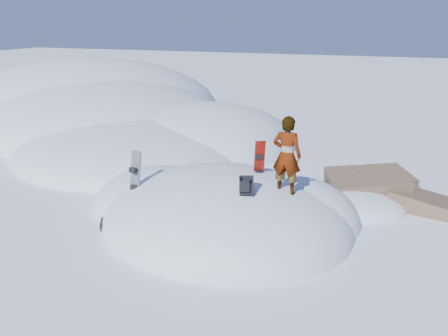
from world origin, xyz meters
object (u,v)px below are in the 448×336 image
(snowboard_red, at_px, (259,166))
(backpack, at_px, (246,185))
(snowboard_dark, at_px, (135,180))
(person, at_px, (287,156))

(snowboard_red, xyz_separation_m, backpack, (0.08, -1.49, -0.02))
(backpack, bearing_deg, snowboard_red, 74.42)
(snowboard_dark, distance_m, person, 4.21)
(backpack, distance_m, person, 1.26)
(snowboard_red, distance_m, snowboard_dark, 3.43)
(backpack, xyz_separation_m, person, (0.83, 0.70, 0.64))
(snowboard_dark, relative_size, backpack, 2.86)
(snowboard_red, height_order, snowboard_dark, snowboard_red)
(snowboard_red, relative_size, backpack, 2.62)
(snowboard_red, xyz_separation_m, snowboard_dark, (-3.16, -1.27, -0.37))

